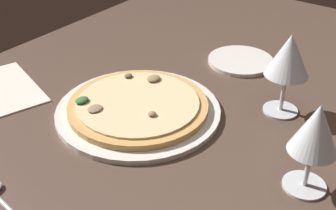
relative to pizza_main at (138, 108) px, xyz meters
The scene contains 5 objects.
dining_table 12.43cm from the pizza_main, 107.86° to the left, with size 150.00×110.00×4.00cm, color brown.
pizza_main is the anchor object (origin of this frame).
wine_glass_far 34.68cm from the pizza_main, 88.87° to the left, with size 7.25×7.25×14.73cm.
wine_glass_near 29.18cm from the pizza_main, 127.94° to the left, with size 8.19×8.19×15.94cm.
side_plate 30.97cm from the pizza_main, 169.90° to the left, with size 15.04×15.04×0.90cm, color silver.
Camera 1 is at (57.79, 35.79, 51.04)cm, focal length 47.86 mm.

